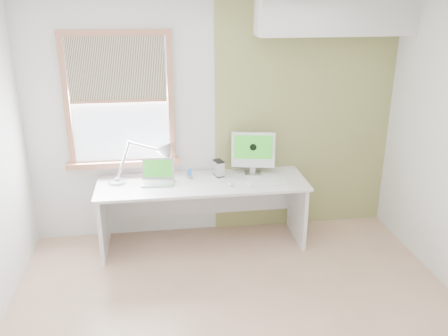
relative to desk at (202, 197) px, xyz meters
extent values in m
cube|color=tan|center=(0.18, -1.44, -0.54)|extent=(4.00, 3.50, 0.02)
cube|color=silver|center=(0.18, 0.32, 0.77)|extent=(4.00, 0.02, 2.60)
cube|color=#8F9855|center=(1.18, 0.30, 0.77)|extent=(2.00, 0.02, 2.60)
cube|color=white|center=(1.38, 0.13, 1.87)|extent=(1.60, 0.40, 0.42)
cube|color=#A96D51|center=(-1.35, 0.28, 1.02)|extent=(0.06, 0.06, 1.42)
cube|color=#A96D51|center=(-0.29, 0.28, 1.02)|extent=(0.06, 0.06, 1.42)
cube|color=#A96D51|center=(-0.82, 0.28, 1.70)|extent=(1.00, 0.06, 0.06)
cube|color=#A96D51|center=(-0.82, 0.26, 0.34)|extent=(1.20, 0.14, 0.06)
cube|color=#D1E2F9|center=(-0.82, 0.30, 1.02)|extent=(1.00, 0.01, 1.30)
cube|color=beige|center=(-0.82, 0.25, 1.34)|extent=(0.98, 0.02, 0.65)
cube|color=#A96D51|center=(-0.82, 0.25, 1.02)|extent=(0.98, 0.03, 0.03)
cube|color=silver|center=(0.00, -0.06, 0.18)|extent=(2.20, 0.70, 0.03)
cube|color=silver|center=(-1.05, -0.06, -0.18)|extent=(0.04, 0.64, 0.70)
cube|color=silver|center=(1.05, -0.06, -0.18)|extent=(0.04, 0.64, 0.70)
cube|color=silver|center=(0.00, 0.26, -0.08)|extent=(2.08, 0.02, 0.48)
cylinder|color=#B3B5B7|center=(-0.88, 0.05, 0.21)|extent=(0.23, 0.23, 0.03)
sphere|color=#B3B5B7|center=(-0.88, 0.05, 0.23)|extent=(0.07, 0.07, 0.05)
cylinder|color=#B3B5B7|center=(-0.81, 0.07, 0.42)|extent=(0.18, 0.08, 0.39)
sphere|color=#B3B5B7|center=(-0.74, 0.09, 0.61)|extent=(0.06, 0.06, 0.05)
cylinder|color=#B3B5B7|center=(-0.56, 0.13, 0.55)|extent=(0.36, 0.09, 0.15)
sphere|color=#B3B5B7|center=(-0.39, 0.16, 0.48)|extent=(0.05, 0.05, 0.04)
cone|color=#B3B5B7|center=(-0.36, 0.17, 0.45)|extent=(0.31, 0.32, 0.24)
cube|color=#B3B5B7|center=(-0.46, -0.03, 0.20)|extent=(0.35, 0.26, 0.02)
cube|color=#B2B5B7|center=(-0.46, -0.03, 0.21)|extent=(0.29, 0.17, 0.00)
cube|color=#B3B5B7|center=(-0.45, 0.08, 0.32)|extent=(0.34, 0.10, 0.22)
cube|color=#288B1E|center=(-0.45, 0.08, 0.32)|extent=(0.30, 0.08, 0.18)
cylinder|color=#B3B5B7|center=(-0.12, 0.06, 0.20)|extent=(0.08, 0.08, 0.02)
cube|color=#B3B5B7|center=(-0.12, 0.06, 0.27)|extent=(0.05, 0.02, 0.10)
cube|color=#194C99|center=(-0.12, 0.06, 0.27)|extent=(0.04, 0.01, 0.08)
cube|color=#B3B5B7|center=(0.19, 0.10, 0.28)|extent=(0.12, 0.15, 0.17)
cube|color=black|center=(0.19, 0.10, 0.36)|extent=(0.12, 0.15, 0.01)
cube|color=black|center=(0.19, 0.10, 0.20)|extent=(0.12, 0.15, 0.01)
cube|color=#B3B5B7|center=(0.57, 0.11, 0.20)|extent=(0.20, 0.18, 0.01)
cube|color=#B3B5B7|center=(0.58, 0.14, 0.28)|extent=(0.06, 0.03, 0.15)
cube|color=white|center=(0.58, 0.13, 0.46)|extent=(0.48, 0.17, 0.39)
cube|color=#288B1E|center=(0.57, 0.10, 0.50)|extent=(0.41, 0.11, 0.26)
cylinder|color=black|center=(0.57, 0.10, 0.50)|extent=(0.08, 0.02, 0.08)
cube|color=white|center=(0.68, -0.22, 0.20)|extent=(0.44, 0.14, 0.02)
cube|color=white|center=(0.68, -0.22, 0.21)|extent=(0.41, 0.11, 0.00)
ellipsoid|color=white|center=(0.28, -0.19, 0.21)|extent=(0.08, 0.11, 0.03)
camera|label=1|loc=(-0.42, -4.67, 2.08)|focal=38.06mm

